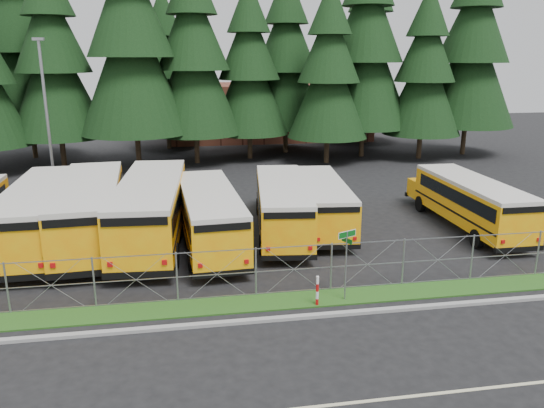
% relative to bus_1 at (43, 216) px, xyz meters
% --- Properties ---
extents(ground, '(120.00, 120.00, 0.00)m').
position_rel_bus_1_xyz_m(ground, '(10.43, -6.33, -1.54)').
color(ground, black).
rests_on(ground, ground).
extents(curb, '(50.00, 0.25, 0.12)m').
position_rel_bus_1_xyz_m(curb, '(10.43, -9.43, -1.48)').
color(curb, gray).
rests_on(curb, ground).
extents(grass_verge, '(50.00, 1.40, 0.06)m').
position_rel_bus_1_xyz_m(grass_verge, '(10.43, -8.03, -1.51)').
color(grass_verge, '#1C4112').
rests_on(grass_verge, ground).
extents(road_lane_line, '(50.00, 0.12, 0.01)m').
position_rel_bus_1_xyz_m(road_lane_line, '(10.43, -14.33, -1.53)').
color(road_lane_line, beige).
rests_on(road_lane_line, ground).
extents(chainlink_fence, '(44.00, 0.10, 2.00)m').
position_rel_bus_1_xyz_m(chainlink_fence, '(10.43, -7.33, -0.54)').
color(chainlink_fence, gray).
rests_on(chainlink_fence, ground).
extents(brick_building, '(22.00, 10.00, 6.00)m').
position_rel_bus_1_xyz_m(brick_building, '(16.43, 33.67, 1.46)').
color(brick_building, brown).
rests_on(brick_building, ground).
extents(bus_1, '(3.05, 11.81, 3.08)m').
position_rel_bus_1_xyz_m(bus_1, '(0.00, 0.00, 0.00)').
color(bus_1, orange).
rests_on(bus_1, ground).
extents(bus_2, '(3.67, 12.29, 3.18)m').
position_rel_bus_1_xyz_m(bus_2, '(2.28, 0.09, 0.05)').
color(bus_2, orange).
rests_on(bus_2, ground).
extents(bus_3, '(3.66, 12.50, 3.24)m').
position_rel_bus_1_xyz_m(bus_3, '(5.23, -0.26, 0.08)').
color(bus_3, orange).
rests_on(bus_3, ground).
extents(bus_4, '(3.23, 11.05, 2.86)m').
position_rel_bus_1_xyz_m(bus_4, '(7.98, -1.20, -0.11)').
color(bus_4, orange).
rests_on(bus_4, ground).
extents(bus_5, '(3.79, 10.94, 2.81)m').
position_rel_bus_1_xyz_m(bus_5, '(11.82, -0.02, -0.14)').
color(bus_5, orange).
rests_on(bus_5, ground).
extents(bus_6, '(3.33, 10.14, 2.61)m').
position_rel_bus_1_xyz_m(bus_6, '(14.12, 0.69, -0.23)').
color(bus_6, orange).
rests_on(bus_6, ground).
extents(bus_east, '(2.49, 10.41, 2.73)m').
position_rel_bus_1_xyz_m(bus_east, '(21.84, -0.81, -0.18)').
color(bus_east, orange).
rests_on(bus_east, ground).
extents(street_sign, '(0.77, 0.51, 2.81)m').
position_rel_bus_1_xyz_m(street_sign, '(12.71, -8.31, 0.49)').
color(street_sign, gray).
rests_on(street_sign, ground).
extents(striped_bollard, '(0.11, 0.11, 1.20)m').
position_rel_bus_1_xyz_m(striped_bollard, '(11.56, -8.57, -0.94)').
color(striped_bollard, '#B20C0C').
rests_on(striped_bollard, ground).
extents(light_standard, '(0.70, 0.35, 10.14)m').
position_rel_bus_1_xyz_m(light_standard, '(-1.89, 11.04, 3.96)').
color(light_standard, gray).
rests_on(light_standard, ground).
extents(conifer_2, '(7.73, 7.73, 17.09)m').
position_rel_bus_1_xyz_m(conifer_2, '(-3.09, 20.12, 7.00)').
color(conifer_2, black).
rests_on(conifer_2, ground).
extents(conifer_3, '(8.92, 8.92, 19.73)m').
position_rel_bus_1_xyz_m(conifer_3, '(3.17, 18.79, 8.32)').
color(conifer_3, black).
rests_on(conifer_3, ground).
extents(conifer_4, '(7.87, 7.87, 17.41)m').
position_rel_bus_1_xyz_m(conifer_4, '(8.04, 19.95, 7.16)').
color(conifer_4, black).
rests_on(conifer_4, ground).
extents(conifer_5, '(7.02, 7.02, 15.54)m').
position_rel_bus_1_xyz_m(conifer_5, '(12.86, 21.31, 6.23)').
color(conifer_5, black).
rests_on(conifer_5, ground).
extents(conifer_6, '(6.87, 6.87, 15.19)m').
position_rel_bus_1_xyz_m(conifer_6, '(19.20, 18.20, 6.05)').
color(conifer_6, black).
rests_on(conifer_6, ground).
extents(conifer_7, '(8.47, 8.47, 18.72)m').
position_rel_bus_1_xyz_m(conifer_7, '(23.22, 20.62, 7.82)').
color(conifer_7, black).
rests_on(conifer_7, ground).
extents(conifer_8, '(6.83, 6.83, 15.11)m').
position_rel_bus_1_xyz_m(conifer_8, '(28.03, 18.73, 6.02)').
color(conifer_8, black).
rests_on(conifer_8, ground).
extents(conifer_9, '(8.43, 8.43, 18.63)m').
position_rel_bus_1_xyz_m(conifer_9, '(33.05, 20.03, 7.78)').
color(conifer_9, black).
rests_on(conifer_9, ground).
extents(conifer_10, '(9.28, 9.28, 20.53)m').
position_rel_bus_1_xyz_m(conifer_10, '(-6.53, 24.82, 8.72)').
color(conifer_10, black).
rests_on(conifer_10, ground).
extents(conifer_11, '(6.95, 6.95, 15.38)m').
position_rel_bus_1_xyz_m(conifer_11, '(5.47, 27.96, 6.15)').
color(conifer_11, black).
rests_on(conifer_11, ground).
extents(conifer_12, '(7.59, 7.59, 16.78)m').
position_rel_bus_1_xyz_m(conifer_12, '(16.64, 23.79, 6.85)').
color(conifer_12, black).
rests_on(conifer_12, ground).
extents(conifer_13, '(8.54, 8.54, 18.90)m').
position_rel_bus_1_xyz_m(conifer_13, '(26.21, 28.34, 7.91)').
color(conifer_13, black).
rests_on(conifer_13, ground).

